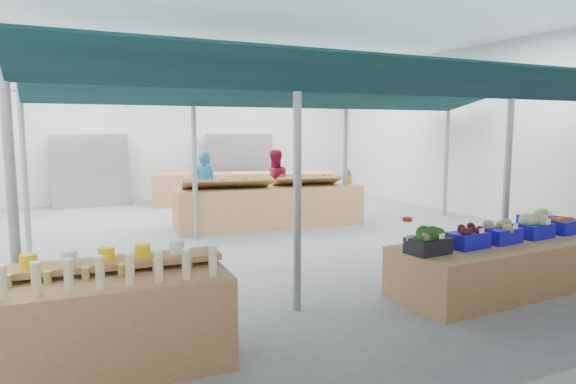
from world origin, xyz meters
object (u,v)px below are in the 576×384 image
(bottle_shelf, at_px, (120,319))
(vendor_left, at_px, (204,187))
(fruit_counter, at_px, (270,207))
(veg_counter, at_px, (508,265))
(vendor_right, at_px, (274,184))

(bottle_shelf, height_order, vendor_left, vendor_left)
(bottle_shelf, distance_m, fruit_counter, 6.95)
(bottle_shelf, relative_size, fruit_counter, 0.48)
(bottle_shelf, xyz_separation_m, veg_counter, (5.16, 0.14, -0.14))
(bottle_shelf, xyz_separation_m, fruit_counter, (4.01, 5.68, -0.02))
(veg_counter, distance_m, vendor_right, 6.68)
(bottle_shelf, distance_m, vendor_right, 8.21)
(veg_counter, bearing_deg, bottle_shelf, 179.27)
(veg_counter, distance_m, fruit_counter, 5.66)
(fruit_counter, distance_m, vendor_right, 1.31)
(veg_counter, height_order, vendor_right, vendor_right)
(vendor_left, bearing_deg, fruit_counter, 143.21)
(bottle_shelf, relative_size, veg_counter, 0.58)
(bottle_shelf, height_order, vendor_right, vendor_right)
(fruit_counter, xyz_separation_m, vendor_right, (0.60, 1.10, 0.39))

